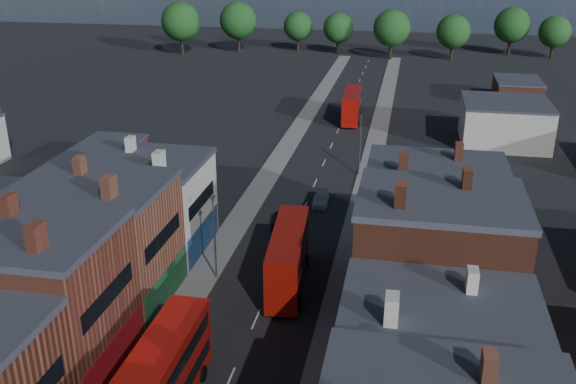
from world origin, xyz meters
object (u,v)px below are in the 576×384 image
at_px(bus_2, 352,105).
at_px(bus_0, 160,380).
at_px(car_3, 321,199).
at_px(bus_1, 288,256).
at_px(car_2, 282,221).

bearing_deg(bus_2, bus_0, -96.05).
bearing_deg(car_3, bus_0, -100.41).
distance_m(bus_1, car_2, 12.68).
bearing_deg(bus_2, car_2, -96.29).
height_order(bus_1, car_2, bus_1).
height_order(bus_1, bus_2, bus_1).
relative_size(bus_1, car_3, 2.79).
relative_size(bus_2, car_3, 2.67).
relative_size(bus_0, bus_2, 1.06).
height_order(bus_0, bus_2, bus_0).
bearing_deg(bus_1, car_3, 84.37).
bearing_deg(bus_2, car_3, -92.11).
bearing_deg(bus_0, car_2, 86.88).
bearing_deg(bus_1, bus_2, 84.97).
height_order(bus_0, bus_1, bus_0).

